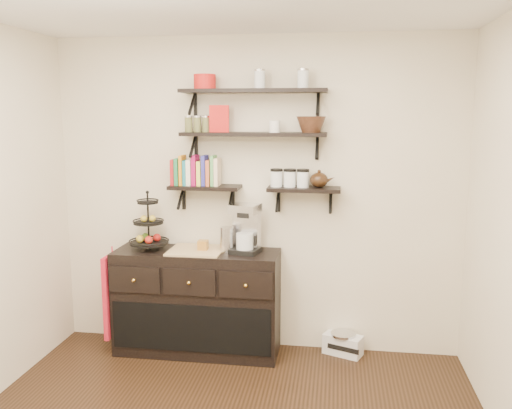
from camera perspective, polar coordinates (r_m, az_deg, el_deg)
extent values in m
cube|color=#EBE5C7|center=(4.68, 0.00, 0.91)|extent=(3.50, 0.02, 2.70)
cube|color=black|center=(4.49, -0.26, 11.88)|extent=(1.20, 0.27, 0.03)
cube|color=black|center=(4.71, -6.40, 10.32)|extent=(0.02, 0.03, 0.20)
cube|color=black|center=(4.56, 6.56, 10.34)|extent=(0.02, 0.03, 0.20)
cube|color=black|center=(4.49, -0.26, 7.42)|extent=(1.20, 0.27, 0.03)
cube|color=black|center=(4.72, -6.32, 6.07)|extent=(0.02, 0.03, 0.20)
cube|color=black|center=(4.57, 6.47, 5.95)|extent=(0.02, 0.03, 0.20)
cube|color=black|center=(4.62, -5.39, 1.84)|extent=(0.60, 0.25, 0.03)
cube|color=black|center=(4.80, -7.60, 0.70)|extent=(0.02, 0.03, 0.20)
cube|color=black|center=(4.70, -2.44, 0.58)|extent=(0.03, 0.03, 0.20)
cube|color=black|center=(4.50, 5.07, 1.62)|extent=(0.60, 0.25, 0.03)
cube|color=black|center=(4.64, 2.42, 0.46)|extent=(0.03, 0.03, 0.20)
cube|color=black|center=(4.62, 7.86, 0.33)|extent=(0.02, 0.03, 0.20)
cube|color=#A5171C|center=(4.68, -8.47, 3.29)|extent=(0.02, 0.15, 0.20)
cube|color=#227644|center=(4.67, -8.09, 3.53)|extent=(0.03, 0.15, 0.24)
cube|color=orange|center=(4.66, -7.63, 3.34)|extent=(0.04, 0.15, 0.21)
cube|color=#1C7585|center=(4.65, -7.20, 3.59)|extent=(0.03, 0.15, 0.25)
cube|color=#F8F3CD|center=(4.64, -6.79, 3.40)|extent=(0.03, 0.15, 0.22)
cube|color=#9E104F|center=(4.63, -6.32, 3.64)|extent=(0.04, 0.15, 0.26)
cube|color=yellow|center=(4.62, -5.87, 3.45)|extent=(0.03, 0.15, 0.23)
cube|color=#302E98|center=(4.61, -5.43, 3.26)|extent=(0.03, 0.15, 0.20)
cube|color=#C35B36|center=(4.60, -4.94, 3.50)|extent=(0.04, 0.15, 0.24)
cube|color=#59A659|center=(4.60, -4.46, 3.31)|extent=(0.03, 0.15, 0.21)
cube|color=beige|center=(4.58, -4.01, 3.55)|extent=(0.03, 0.15, 0.25)
cylinder|color=silver|center=(4.51, 2.17, 2.70)|extent=(0.10, 0.10, 0.13)
cylinder|color=silver|center=(4.50, 3.56, 2.68)|extent=(0.10, 0.10, 0.13)
cylinder|color=silver|center=(4.49, 4.96, 2.65)|extent=(0.10, 0.10, 0.13)
cube|color=black|center=(4.77, -6.20, -10.15)|extent=(1.40, 0.45, 0.90)
cube|color=tan|center=(4.63, -6.30, -4.81)|extent=(0.45, 0.41, 0.02)
sphere|color=gold|center=(4.60, -12.76, -7.80)|extent=(0.04, 0.04, 0.04)
sphere|color=gold|center=(4.45, -7.09, -8.20)|extent=(0.04, 0.04, 0.04)
sphere|color=gold|center=(4.36, -1.10, -8.54)|extent=(0.04, 0.04, 0.04)
cylinder|color=black|center=(4.70, -11.27, -1.78)|extent=(0.02, 0.02, 0.49)
cylinder|color=black|center=(4.74, -11.20, -3.97)|extent=(0.33, 0.33, 0.01)
cylinder|color=black|center=(4.71, -11.27, -1.89)|extent=(0.25, 0.25, 0.02)
cylinder|color=black|center=(4.67, -11.34, 0.21)|extent=(0.18, 0.18, 0.02)
sphere|color=#B21914|center=(4.75, -10.39, -3.44)|extent=(0.07, 0.07, 0.07)
sphere|color=gold|center=(4.71, -11.73, -1.47)|extent=(0.06, 0.06, 0.06)
cube|color=#9B6623|center=(4.61, -5.60, -4.26)|extent=(0.08, 0.08, 0.08)
cube|color=black|center=(4.54, -1.14, -4.88)|extent=(0.27, 0.25, 0.04)
cube|color=silver|center=(4.57, -1.00, -2.54)|extent=(0.24, 0.13, 0.35)
cube|color=silver|center=(4.47, -1.16, -0.42)|extent=(0.27, 0.25, 0.07)
cylinder|color=silver|center=(4.50, -1.19, -3.87)|extent=(0.17, 0.17, 0.13)
cylinder|color=silver|center=(4.53, -3.10, -3.77)|extent=(0.11, 0.11, 0.22)
cube|color=#B61327|center=(4.89, -14.93, -9.16)|extent=(0.04, 0.31, 0.71)
cube|color=silver|center=(4.88, 9.14, -14.35)|extent=(0.36, 0.27, 0.17)
cylinder|color=silver|center=(4.84, 9.17, -13.31)|extent=(0.28, 0.28, 0.02)
cube|color=black|center=(4.80, 9.15, -14.77)|extent=(0.26, 0.11, 0.04)
cube|color=red|center=(4.54, -3.90, 9.00)|extent=(0.17, 0.08, 0.22)
cylinder|color=white|center=(4.47, 1.97, 8.21)|extent=(0.09, 0.09, 0.10)
cylinder|color=red|center=(4.57, -5.41, 12.74)|extent=(0.18, 0.18, 0.12)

